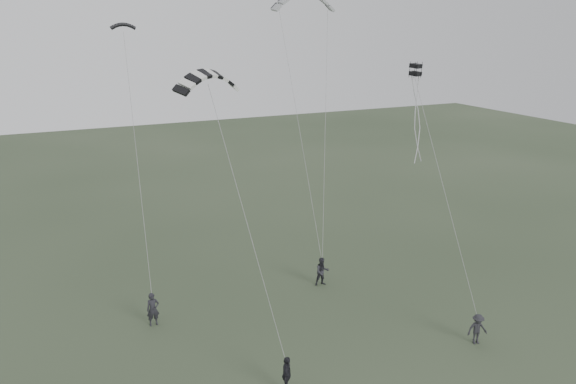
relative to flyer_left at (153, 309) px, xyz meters
name	(u,v)px	position (x,y,z in m)	size (l,w,h in m)	color
ground	(302,352)	(6.11, -5.73, -0.93)	(140.00, 140.00, 0.00)	#2F3D27
flyer_left	(153,309)	(0.00, 0.00, 0.00)	(0.68, 0.44, 1.86)	black
flyer_right	(322,272)	(10.57, 0.48, -0.02)	(0.88, 0.69, 1.82)	#25252B
flyer_center	(287,375)	(4.12, -8.32, -0.05)	(1.03, 0.43, 1.76)	black
flyer_far	(477,329)	(14.57, -8.73, -0.12)	(1.05, 0.60, 1.62)	#232327
kite_dark_small	(123,24)	(0.62, 6.33, 14.70)	(1.37, 0.41, 0.47)	black
kite_striped	(208,73)	(2.56, -3.37, 12.63)	(3.12, 0.78, 1.22)	black
kite_box	(416,70)	(15.87, -0.62, 12.19)	(0.56, 0.56, 0.68)	black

